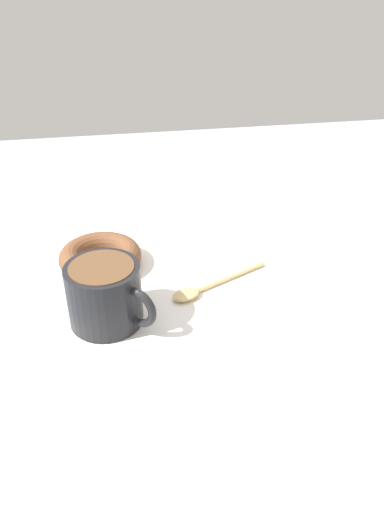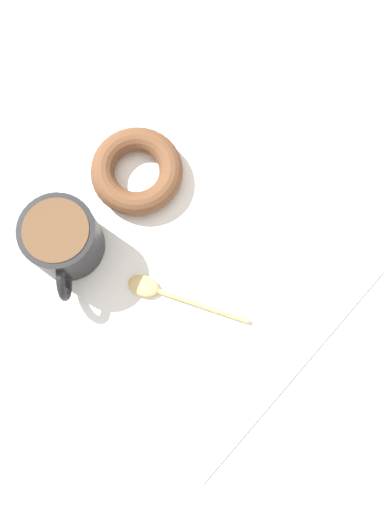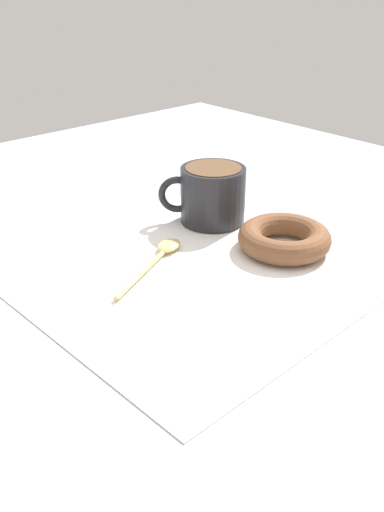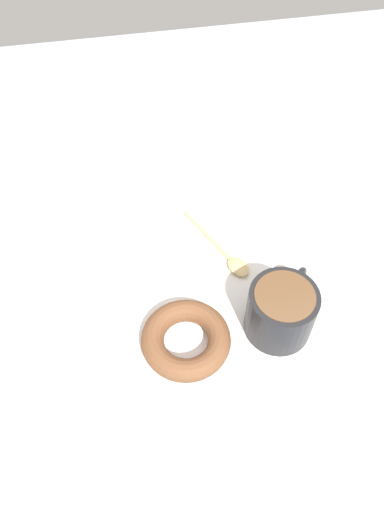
{
  "view_description": "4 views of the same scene",
  "coord_description": "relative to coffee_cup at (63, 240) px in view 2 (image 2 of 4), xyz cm",
  "views": [
    {
      "loc": [
        11.69,
        52.93,
        36.13
      ],
      "look_at": [
        1.97,
        -1.03,
        2.3
      ],
      "focal_mm": 35.0,
      "sensor_mm": 36.0,
      "label": 1
    },
    {
      "loc": [
        -7.49,
        8.86,
        64.19
      ],
      "look_at": [
        1.97,
        -1.03,
        2.3
      ],
      "focal_mm": 40.0,
      "sensor_mm": 36.0,
      "label": 2
    },
    {
      "loc": [
        -34.07,
        -40.81,
        30.21
      ],
      "look_at": [
        1.97,
        -1.03,
        2.3
      ],
      "focal_mm": 40.0,
      "sensor_mm": 36.0,
      "label": 3
    },
    {
      "loc": [
        41.5,
        -8.58,
        54.91
      ],
      "look_at": [
        1.97,
        -1.03,
        2.3
      ],
      "focal_mm": 35.0,
      "sensor_mm": 36.0,
      "label": 4
    }
  ],
  "objects": [
    {
      "name": "spoon",
      "position": [
        -11.32,
        -3.58,
        -3.31
      ],
      "size": [
        13.54,
        7.36,
        0.9
      ],
      "color": "#D8B772",
      "rests_on": "napkin"
    },
    {
      "name": "donut",
      "position": [
        0.51,
        -11.67,
        -2.32
      ],
      "size": [
        10.78,
        10.78,
        2.78
      ],
      "primitive_type": "torus",
      "color": "brown",
      "rests_on": "napkin"
    },
    {
      "name": "napkin",
      "position": [
        -11.2,
        -8.7,
        -3.86
      ],
      "size": [
        35.31,
        35.31,
        0.3
      ],
      "primitive_type": "cube",
      "rotation": [
        0.0,
        0.0,
        0.03
      ],
      "color": "white",
      "rests_on": "ground_plane"
    },
    {
      "name": "ground_plane",
      "position": [
        -13.18,
        -7.67,
        -5.01
      ],
      "size": [
        120.0,
        120.0,
        2.0
      ],
      "primitive_type": "cube",
      "color": "#99A8B7"
    },
    {
      "name": "coffee_cup",
      "position": [
        0.0,
        0.0,
        0.0
      ],
      "size": [
        9.56,
        9.08,
        7.14
      ],
      "color": "black",
      "rests_on": "napkin"
    }
  ]
}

